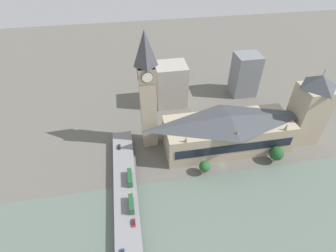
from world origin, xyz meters
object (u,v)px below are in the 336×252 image
car_northbound_tail (119,147)px  car_northbound_mid (134,223)px  double_decker_bus_mid (130,177)px  victoria_tower (309,109)px  double_decker_bus_lead (131,204)px  road_bridge (128,226)px  clock_tower (147,91)px  parliament_hall (227,132)px

car_northbound_tail → car_northbound_mid: bearing=-174.4°
car_northbound_tail → double_decker_bus_mid: bearing=-168.9°
victoria_tower → double_decker_bus_lead: 133.45m
road_bridge → car_northbound_mid: bearing=-81.5°
clock_tower → victoria_tower: (-13.77, -108.55, -17.31)m
car_northbound_tail → clock_tower: bearing=-68.8°
double_decker_bus_mid → clock_tower: bearing=-23.6°
clock_tower → car_northbound_mid: (-66.13, 16.50, -36.61)m
clock_tower → car_northbound_mid: clock_tower is taller
parliament_hall → car_northbound_tail: size_ratio=18.84×
car_northbound_mid → car_northbound_tail: size_ratio=1.01×
parliament_hall → road_bridge: 89.53m
road_bridge → victoria_tower: bearing=-67.6°
parliament_hall → double_decker_bus_mid: bearing=109.2°
double_decker_bus_lead → car_northbound_mid: bearing=-178.0°
car_northbound_mid → road_bridge: bearing=98.5°
parliament_hall → clock_tower: size_ratio=1.05×
clock_tower → double_decker_bus_mid: size_ratio=7.08×
clock_tower → road_bridge: (-66.61, 19.76, -38.34)m
parliament_hall → victoria_tower: (0.06, -56.55, 12.10)m
road_bridge → double_decker_bus_lead: 11.60m
double_decker_bus_lead → car_northbound_tail: 47.79m
clock_tower → double_decker_bus_lead: size_ratio=7.69×
victoria_tower → double_decker_bus_mid: (-23.95, 125.00, -17.36)m
clock_tower → car_northbound_mid: 77.36m
car_northbound_tail → road_bridge: bearing=-177.6°
parliament_hall → victoria_tower: victoria_tower is taller
car_northbound_mid → victoria_tower: bearing=-67.3°
victoria_tower → road_bridge: 140.35m
victoria_tower → double_decker_bus_lead: (-42.26, 125.40, -17.27)m
victoria_tower → double_decker_bus_mid: 128.45m
clock_tower → double_decker_bus_lead: bearing=163.3°
road_bridge → double_decker_bus_lead: size_ratio=13.95×
double_decker_bus_lead → car_northbound_tail: bearing=6.4°
parliament_hall → car_northbound_mid: parliament_hall is taller
double_decker_bus_lead → road_bridge: bearing=164.6°
double_decker_bus_lead → parliament_hall: bearing=-58.5°
double_decker_bus_mid → car_northbound_mid: double_decker_bus_mid is taller
car_northbound_mid → double_decker_bus_lead: bearing=2.0°
victoria_tower → parliament_hall: bearing=90.1°
victoria_tower → double_decker_bus_mid: size_ratio=4.80×
clock_tower → car_northbound_mid: bearing=166.0°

